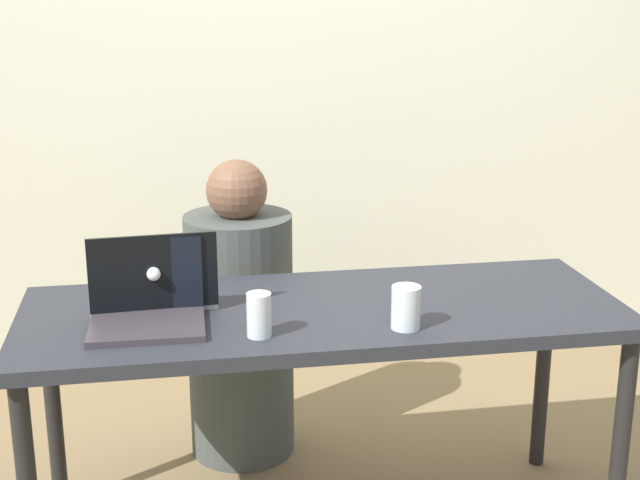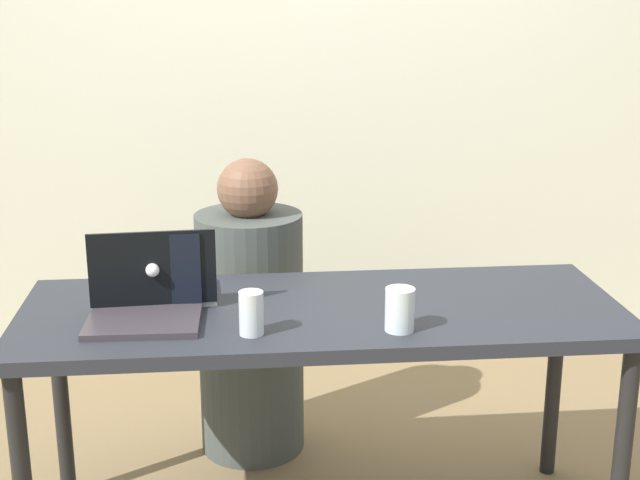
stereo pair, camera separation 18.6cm
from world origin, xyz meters
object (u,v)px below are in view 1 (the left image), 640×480
Objects in this scene: laptop_back_left at (153,289)px; laptop_front_left at (147,308)px; person_at_center at (240,326)px; water_glass_left at (259,318)px; water_glass_right at (406,310)px.

laptop_back_left reaches higher than laptop_front_left.
person_at_center is 2.90× the size of laptop_back_left.
laptop_back_left is at bearing 134.30° from water_glass_left.
laptop_front_left is at bearing 80.36° from laptop_back_left.
person_at_center is 0.81m from water_glass_left.
laptop_back_left reaches higher than water_glass_left.
water_glass_left is (0.27, -0.28, 0.00)m from laptop_back_left.
water_glass_left is (-0.01, -0.74, 0.31)m from person_at_center.
laptop_front_left is at bearing 168.07° from water_glass_right.
water_glass_right is 1.00× the size of water_glass_left.
water_glass_left is at bearing 93.58° from person_at_center.
laptop_back_left is at bearing 62.88° from person_at_center.
laptop_front_left is 2.64× the size of water_glass_right.
laptop_front_left is (-0.02, -0.15, -0.00)m from laptop_back_left.
laptop_back_left is 3.13× the size of water_glass_right.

